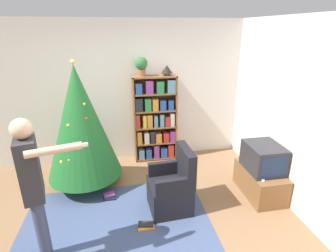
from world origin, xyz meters
name	(u,v)px	position (x,y,z in m)	size (l,w,h in m)	color
ground_plane	(140,232)	(0.00, 0.00, 0.00)	(14.00, 14.00, 0.00)	#846042
wall_back	(127,93)	(0.00, 2.18, 1.30)	(8.00, 0.10, 2.60)	silver
wall_right	(314,125)	(2.21, 0.00, 1.30)	(0.10, 8.00, 2.60)	silver
area_rug	(117,231)	(-0.29, 0.07, 0.00)	(2.46, 2.02, 0.01)	#3D4C70
bookshelf	(155,120)	(0.49, 1.97, 0.80)	(0.81, 0.26, 1.63)	brown
tv_stand	(260,182)	(1.90, 0.50, 0.21)	(0.49, 0.86, 0.42)	brown
television	(263,158)	(1.90, 0.49, 0.63)	(0.48, 0.58, 0.41)	#28282D
game_remote	(261,179)	(1.75, 0.24, 0.43)	(0.04, 0.12, 0.02)	white
christmas_tree	(80,123)	(-0.75, 1.24, 1.08)	(1.14, 1.14, 2.03)	#4C3323
armchair	(172,188)	(0.50, 0.40, 0.32)	(0.61, 0.60, 0.92)	black
standing_person	(34,184)	(-1.02, -0.26, 1.00)	(0.70, 0.46, 1.68)	#38425B
potted_plant	(141,65)	(0.26, 1.98, 1.83)	(0.22, 0.22, 0.33)	#935B38
table_lamp	(167,70)	(0.71, 1.98, 1.74)	(0.20, 0.20, 0.18)	#473828
book_pile_near_tree	(109,196)	(-0.40, 0.80, 0.04)	(0.19, 0.17, 0.08)	#232328
book_pile_by_chair	(146,226)	(0.09, 0.07, 0.02)	(0.22, 0.16, 0.05)	orange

